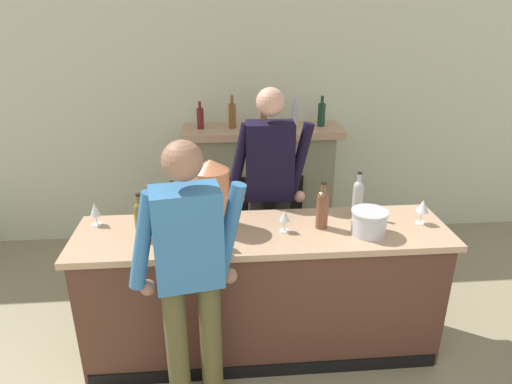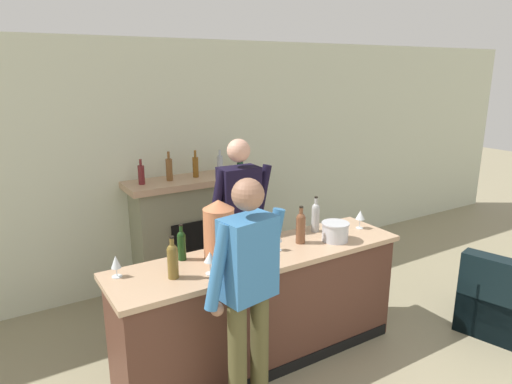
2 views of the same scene
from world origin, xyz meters
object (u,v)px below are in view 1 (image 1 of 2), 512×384
Objects in this scene: fireplace_stone at (262,186)px; person_customer at (190,278)px; wine_bottle_chardonnay_pale at (322,207)px; wine_bottle_cabernet_heavy at (203,228)px; wine_bottle_riesling_slim at (141,219)px; wine_bottle_burgundy_dark at (173,203)px; wine_glass_back_row at (95,210)px; person_bartender at (269,193)px; wine_glass_front_right at (285,217)px; wine_glass_mid_counter at (222,231)px; wine_glass_near_bucket at (180,225)px; copper_dispenser at (211,193)px; ice_bucket_steel at (369,222)px; wine_bottle_port_short at (358,197)px; wine_glass_front_left at (423,207)px.

fireplace_stone is 2.30m from person_customer.
wine_bottle_cabernet_heavy reaches higher than wine_bottle_chardonnay_pale.
wine_bottle_burgundy_dark is (0.18, 0.27, -0.01)m from wine_bottle_riesling_slim.
fireplace_stone is 2.00m from wine_glass_back_row.
wine_bottle_riesling_slim is 0.43m from wine_bottle_cabernet_heavy.
person_bartender reaches higher than person_customer.
wine_glass_back_row is at bearing -175.70° from wine_bottle_burgundy_dark.
wine_bottle_riesling_slim is 0.93m from wine_glass_front_right.
wine_bottle_chardonnay_pale is 0.71m from wine_glass_mid_counter.
wine_bottle_cabernet_heavy is at bearing -23.16° from wine_bottle_riesling_slim.
wine_bottle_riesling_slim is 1.79× the size of wine_glass_mid_counter.
wine_glass_near_bucket reaches higher than wine_glass_front_right.
person_customer is 0.80m from wine_glass_front_right.
wine_glass_near_bucket is (-0.20, -0.24, -0.11)m from copper_dispenser.
ice_bucket_steel is 1.47× the size of wine_glass_back_row.
person_customer reaches higher than wine_glass_near_bucket.
wine_glass_mid_counter is 1.14× the size of wine_glass_front_right.
person_customer is 1.36m from wine_bottle_port_short.
wine_bottle_cabernet_heavy is at bearing 78.08° from person_customer.
wine_glass_back_row is 0.95× the size of wine_glass_near_bucket.
wine_glass_front_left and wine_glass_near_bucket have the same top height.
fireplace_stone reaches higher than wine_bottle_riesling_slim.
wine_bottle_riesling_slim is at bearing -178.20° from wine_glass_front_right.
wine_glass_back_row is (-1.53, 0.16, -0.04)m from wine_bottle_chardonnay_pale.
wine_glass_front_right is at bearing -172.05° from wine_bottle_chardonnay_pale.
person_bartender is 0.66m from copper_dispenser.
fireplace_stone reaches higher than copper_dispenser.
person_customer reaches higher than wine_bottle_burgundy_dark.
wine_bottle_cabernet_heavy is 2.15× the size of wine_glass_front_right.
wine_bottle_chardonnay_pale is (0.74, -0.09, -0.09)m from copper_dispenser.
wine_bottle_port_short is (1.47, 0.22, 0.01)m from wine_bottle_riesling_slim.
ice_bucket_steel is 1.22m from wine_glass_near_bucket.
person_customer is 10.82× the size of wine_glass_back_row.
copper_dispenser is 0.31m from wine_bottle_burgundy_dark.
copper_dispenser is at bearing -134.48° from person_bartender.
wine_glass_front_left is at bearing -59.98° from fireplace_stone.
person_bartender reaches higher than wine_bottle_port_short.
wine_glass_front_right is at bearing 41.10° from person_customer.
wine_glass_near_bucket is at bearing -111.05° from fireplace_stone.
person_bartender is 5.82× the size of wine_bottle_riesling_slim.
wine_glass_front_left reaches higher than ice_bucket_steel.
person_bartender is at bearing 118.74° from wine_bottle_chardonnay_pale.
fireplace_stone is at bearing 73.82° from wine_bottle_cabernet_heavy.
wine_bottle_port_short is (-0.00, 0.27, 0.06)m from ice_bucket_steel.
wine_glass_back_row is at bearing 174.69° from copper_dispenser.
wine_bottle_burgundy_dark is 1.29m from wine_bottle_port_short.
person_customer is at bearing -160.10° from wine_glass_front_left.
ice_bucket_steel is 1.48m from wine_bottle_riesling_slim.
ice_bucket_steel is 0.74× the size of wine_bottle_chardonnay_pale.
person_customer is 1.23m from ice_bucket_steel.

